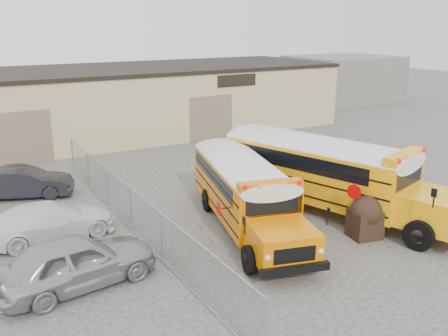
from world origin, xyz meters
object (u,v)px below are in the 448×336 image
car_white (50,221)px  car_dark (24,182)px  school_bus_right (217,144)px  car_silver (76,262)px  tarp_bundle (366,216)px  school_bus_left (211,153)px

car_white → car_dark: bearing=-1.6°
school_bus_right → car_silver: bearing=-140.7°
car_silver → car_white: size_ratio=1.02×
car_white → car_dark: 5.27m
school_bus_right → tarp_bundle: (1.23, -9.06, -0.99)m
car_dark → car_silver: bearing=-159.8°
school_bus_left → tarp_bundle: size_ratio=5.86×
school_bus_right → car_dark: size_ratio=2.57×
school_bus_left → school_bus_right: 0.81m
tarp_bundle → car_white: (-10.16, 5.73, -0.14)m
school_bus_left → car_white: school_bus_left is taller
school_bus_right → car_dark: 9.30m
tarp_bundle → car_white: tarp_bundle is taller
school_bus_left → car_dark: bearing=164.1°
school_bus_right → car_silver: size_ratio=2.28×
tarp_bundle → car_white: bearing=150.6°
car_silver → tarp_bundle: bearing=-107.5°
car_white → school_bus_left: bearing=-73.5°
school_bus_left → school_bus_right: bearing=36.6°
school_bus_right → tarp_bundle: bearing=-82.3°
tarp_bundle → car_dark: tarp_bundle is taller
car_white → car_silver: bearing=176.8°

